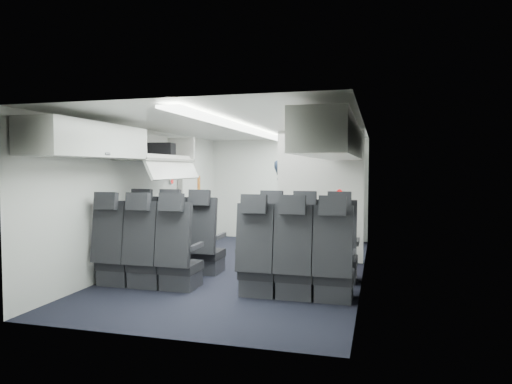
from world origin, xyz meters
The scene contains 13 objects.
cabin_shell centered at (0.00, 0.00, 1.12)m, with size 3.41×6.01×2.16m.
seat_row_front centered at (0.00, -0.53, 0.40)m, with size 3.33×0.56×1.24m.
seat_row_mid centered at (0.00, -1.43, 0.40)m, with size 3.33×0.56×1.24m.
overhead_bin_left_rear centered at (-1.40, -2.00, 1.86)m, with size 0.53×1.80×0.40m.
overhead_bin_left_front_open centered at (-1.44, -0.25, 1.74)m, with size 0.64×1.70×0.72m.
overhead_bin_right_rear centered at (1.40, -2.00, 1.86)m, with size 0.53×1.80×0.40m.
overhead_bin_right_front centered at (1.40, -0.25, 1.86)m, with size 0.53×1.70×0.40m.
bulkhead_partition centered at (0.98, 0.80, 1.08)m, with size 1.40×0.15×2.13m.
galley_unit centered at (0.95, 2.72, 0.95)m, with size 0.85×0.52×1.90m.
boarding_door centered at (-1.64, 1.55, 0.95)m, with size 0.12×1.27×1.86m.
flight_attendant centered at (0.23, 1.59, 0.85)m, with size 0.62×0.41×1.70m, color black.
carry_on_bag centered at (-1.44, -0.03, 1.82)m, with size 0.39×0.27×0.23m, color black.
papers centered at (0.42, 1.54, 1.04)m, with size 0.22×0.02×0.15m, color white.
Camera 1 is at (1.91, -6.67, 1.53)m, focal length 32.00 mm.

